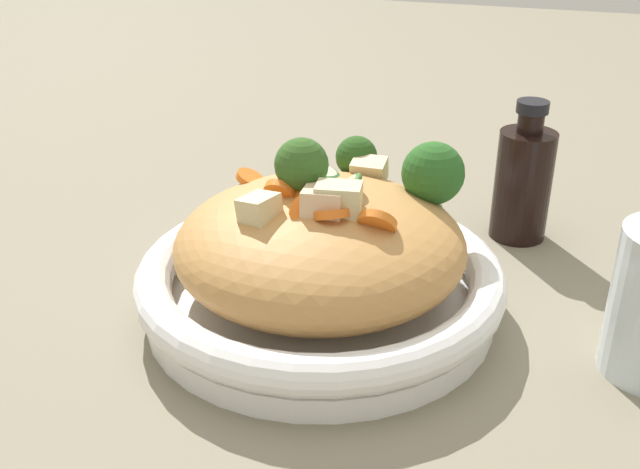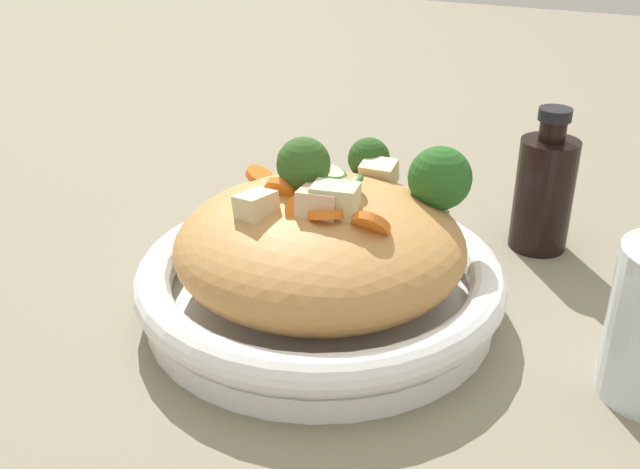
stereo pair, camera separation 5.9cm
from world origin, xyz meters
name	(u,v)px [view 2 (the right image)]	position (x,y,z in m)	size (l,w,h in m)	color
ground_plane	(320,310)	(0.00, 0.00, 0.00)	(3.00, 3.00, 0.00)	gray
serving_bowl	(320,284)	(0.00, 0.00, 0.03)	(0.30, 0.30, 0.05)	white
noodle_heap	(320,244)	(0.00, 0.00, 0.06)	(0.23, 0.23, 0.08)	#B88346
broccoli_florets	(388,171)	(0.06, -0.03, 0.11)	(0.15, 0.15, 0.07)	#98BC6F
carrot_coins	(308,202)	(-0.01, 0.01, 0.10)	(0.11, 0.16, 0.03)	orange
zucchini_slices	(328,177)	(0.04, 0.01, 0.10)	(0.09, 0.09, 0.03)	beige
chicken_chunks	(326,197)	(0.00, -0.01, 0.10)	(0.15, 0.09, 0.04)	beige
soy_sauce_bottle	(544,191)	(0.19, -0.14, 0.06)	(0.05, 0.05, 0.14)	black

